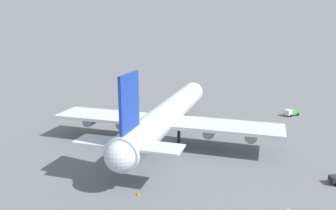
{
  "coord_description": "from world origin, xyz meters",
  "views": [
    {
      "loc": [
        -71.99,
        -21.98,
        27.57
      ],
      "look_at": [
        0.0,
        0.0,
        8.74
      ],
      "focal_mm": 35.49,
      "sensor_mm": 36.0,
      "label": 1
    }
  ],
  "objects_px": {
    "fuel_truck": "(291,112)",
    "safety_cone_tail": "(138,193)",
    "catering_truck": "(174,114)",
    "cargo_airplane": "(168,115)",
    "safety_cone_nose": "(184,111)"
  },
  "relations": [
    {
      "from": "fuel_truck",
      "to": "safety_cone_tail",
      "type": "relative_size",
      "value": 6.81
    },
    {
      "from": "safety_cone_tail",
      "to": "fuel_truck",
      "type": "bearing_deg",
      "value": -24.63
    },
    {
      "from": "catering_truck",
      "to": "fuel_truck",
      "type": "xyz_separation_m",
      "value": [
        11.78,
        -33.69,
        -0.01
      ]
    },
    {
      "from": "fuel_truck",
      "to": "safety_cone_nose",
      "type": "height_order",
      "value": "fuel_truck"
    },
    {
      "from": "safety_cone_nose",
      "to": "safety_cone_tail",
      "type": "bearing_deg",
      "value": -173.74
    },
    {
      "from": "safety_cone_nose",
      "to": "safety_cone_tail",
      "type": "xyz_separation_m",
      "value": [
        -52.66,
        -5.78,
        -0.04
      ]
    },
    {
      "from": "cargo_airplane",
      "to": "safety_cone_nose",
      "type": "distance_m",
      "value": 27.34
    },
    {
      "from": "safety_cone_nose",
      "to": "catering_truck",
      "type": "bearing_deg",
      "value": 168.29
    },
    {
      "from": "fuel_truck",
      "to": "cargo_airplane",
      "type": "bearing_deg",
      "value": 137.2
    },
    {
      "from": "safety_cone_nose",
      "to": "safety_cone_tail",
      "type": "relative_size",
      "value": 1.11
    },
    {
      "from": "safety_cone_nose",
      "to": "safety_cone_tail",
      "type": "height_order",
      "value": "safety_cone_nose"
    },
    {
      "from": "catering_truck",
      "to": "safety_cone_tail",
      "type": "xyz_separation_m",
      "value": [
        -46.19,
        -7.12,
        -0.67
      ]
    },
    {
      "from": "cargo_airplane",
      "to": "safety_cone_nose",
      "type": "xyz_separation_m",
      "value": [
        26.52,
        2.88,
        -6.01
      ]
    },
    {
      "from": "cargo_airplane",
      "to": "catering_truck",
      "type": "xyz_separation_m",
      "value": [
        20.05,
        4.22,
        -5.37
      ]
    },
    {
      "from": "fuel_truck",
      "to": "catering_truck",
      "type": "bearing_deg",
      "value": 109.27
    }
  ]
}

